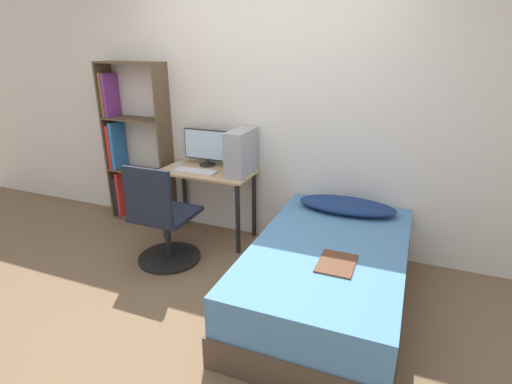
{
  "coord_description": "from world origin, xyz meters",
  "views": [
    {
      "loc": [
        1.34,
        -2.09,
        1.9
      ],
      "look_at": [
        0.19,
        0.75,
        0.75
      ],
      "focal_mm": 28.0,
      "sensor_mm": 36.0,
      "label": 1
    }
  ],
  "objects_px": {
    "pc_tower": "(241,152)",
    "keyboard": "(195,171)",
    "monitor": "(207,146)",
    "bookshelf": "(128,147)",
    "office_chair": "(163,226)",
    "bed": "(327,276)"
  },
  "relations": [
    {
      "from": "bookshelf",
      "to": "keyboard",
      "type": "distance_m",
      "value": 0.99
    },
    {
      "from": "bed",
      "to": "monitor",
      "type": "xyz_separation_m",
      "value": [
        -1.46,
        0.84,
        0.67
      ]
    },
    {
      "from": "monitor",
      "to": "pc_tower",
      "type": "xyz_separation_m",
      "value": [
        0.43,
        -0.12,
        0.01
      ]
    },
    {
      "from": "bookshelf",
      "to": "bed",
      "type": "bearing_deg",
      "value": -18.44
    },
    {
      "from": "office_chair",
      "to": "keyboard",
      "type": "height_order",
      "value": "office_chair"
    },
    {
      "from": "monitor",
      "to": "pc_tower",
      "type": "relative_size",
      "value": 1.2
    },
    {
      "from": "monitor",
      "to": "pc_tower",
      "type": "height_order",
      "value": "pc_tower"
    },
    {
      "from": "bed",
      "to": "office_chair",
      "type": "bearing_deg",
      "value": 177.37
    },
    {
      "from": "bookshelf",
      "to": "office_chair",
      "type": "distance_m",
      "value": 1.26
    },
    {
      "from": "bookshelf",
      "to": "keyboard",
      "type": "relative_size",
      "value": 4.04
    },
    {
      "from": "office_chair",
      "to": "keyboard",
      "type": "xyz_separation_m",
      "value": [
        0.05,
        0.51,
        0.37
      ]
    },
    {
      "from": "monitor",
      "to": "keyboard",
      "type": "height_order",
      "value": "monitor"
    },
    {
      "from": "bookshelf",
      "to": "office_chair",
      "type": "bearing_deg",
      "value": -38.99
    },
    {
      "from": "bookshelf",
      "to": "office_chair",
      "type": "height_order",
      "value": "bookshelf"
    },
    {
      "from": "pc_tower",
      "to": "keyboard",
      "type": "bearing_deg",
      "value": -163.64
    },
    {
      "from": "office_chair",
      "to": "pc_tower",
      "type": "height_order",
      "value": "pc_tower"
    },
    {
      "from": "office_chair",
      "to": "bookshelf",
      "type": "bearing_deg",
      "value": 141.01
    },
    {
      "from": "bookshelf",
      "to": "monitor",
      "type": "height_order",
      "value": "bookshelf"
    },
    {
      "from": "office_chair",
      "to": "bed",
      "type": "distance_m",
      "value": 1.51
    },
    {
      "from": "bed",
      "to": "monitor",
      "type": "height_order",
      "value": "monitor"
    },
    {
      "from": "bookshelf",
      "to": "monitor",
      "type": "bearing_deg",
      "value": 1.78
    },
    {
      "from": "monitor",
      "to": "keyboard",
      "type": "distance_m",
      "value": 0.31
    }
  ]
}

